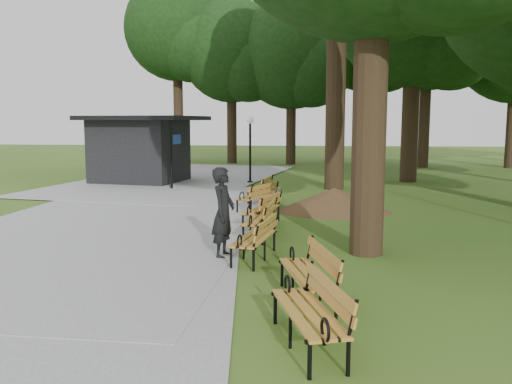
# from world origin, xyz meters

# --- Properties ---
(ground) EXTENTS (100.00, 100.00, 0.00)m
(ground) POSITION_xyz_m (0.00, 0.00, 0.00)
(ground) COLOR #345819
(ground) RESTS_ON ground
(path) EXTENTS (12.00, 38.00, 0.06)m
(path) POSITION_xyz_m (-4.00, 3.00, 0.03)
(path) COLOR gray
(path) RESTS_ON ground
(person) EXTENTS (0.55, 0.74, 1.86)m
(person) POSITION_xyz_m (-0.40, -0.71, 0.93)
(person) COLOR black
(person) RESTS_ON ground
(kiosk) EXTENTS (5.49, 4.99, 3.01)m
(kiosk) POSITION_xyz_m (-6.30, 12.48, 1.51)
(kiosk) COLOR black
(kiosk) RESTS_ON ground
(lamp_post) EXTENTS (0.32, 0.32, 2.99)m
(lamp_post) POSITION_xyz_m (-1.23, 12.45, 2.17)
(lamp_post) COLOR black
(lamp_post) RESTS_ON ground
(dirt_mound) EXTENTS (2.96, 2.96, 0.74)m
(dirt_mound) POSITION_xyz_m (2.14, 5.20, 0.37)
(dirt_mound) COLOR #47301C
(dirt_mound) RESTS_ON ground
(bench_0) EXTENTS (1.15, 2.00, 0.88)m
(bench_0) POSITION_xyz_m (1.31, -4.95, 0.44)
(bench_0) COLOR #B37929
(bench_0) RESTS_ON ground
(bench_1) EXTENTS (1.09, 2.00, 0.88)m
(bench_1) POSITION_xyz_m (1.30, -3.27, 0.44)
(bench_1) COLOR #B37929
(bench_1) RESTS_ON ground
(bench_2) EXTENTS (0.97, 1.98, 0.88)m
(bench_2) POSITION_xyz_m (0.24, -0.82, 0.44)
(bench_2) COLOR #B37929
(bench_2) RESTS_ON ground
(bench_3) EXTENTS (0.81, 1.95, 0.88)m
(bench_3) POSITION_xyz_m (0.16, 1.30, 0.44)
(bench_3) COLOR #B37929
(bench_3) RESTS_ON ground
(bench_4) EXTENTS (1.09, 2.00, 0.88)m
(bench_4) POSITION_xyz_m (0.10, 2.70, 0.44)
(bench_4) COLOR #B37929
(bench_4) RESTS_ON ground
(bench_5) EXTENTS (1.39, 1.99, 0.88)m
(bench_5) POSITION_xyz_m (-0.25, 5.16, 0.44)
(bench_5) COLOR #B37929
(bench_5) RESTS_ON ground
(bench_6) EXTENTS (0.88, 1.97, 0.88)m
(bench_6) POSITION_xyz_m (-0.33, 7.06, 0.44)
(bench_6) COLOR #B37929
(bench_6) RESTS_ON ground
(lawn_tree_4) EXTENTS (7.58, 7.58, 11.85)m
(lawn_tree_4) POSITION_xyz_m (5.98, 13.85, 8.02)
(lawn_tree_4) COLOR black
(lawn_tree_4) RESTS_ON ground
(tree_backdrop) EXTENTS (35.56, 9.89, 16.24)m
(tree_backdrop) POSITION_xyz_m (6.85, 23.09, 8.12)
(tree_backdrop) COLOR black
(tree_backdrop) RESTS_ON ground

